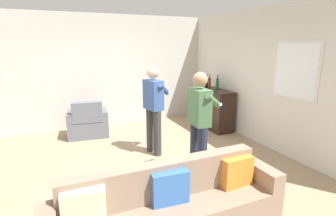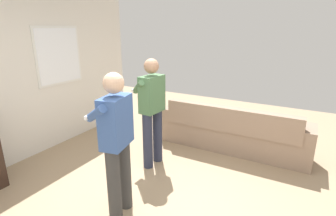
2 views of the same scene
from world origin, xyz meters
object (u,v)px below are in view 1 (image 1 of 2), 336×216
at_px(sideboard_cabinet, 215,109).
at_px(bottle_wine_green, 207,83).
at_px(bottle_spirits_clear, 217,84).
at_px(person_standing_left, 154,106).
at_px(bottle_liquor_amber, 209,83).
at_px(person_standing_right, 200,121).
at_px(couch, 171,211).
at_px(armchair, 88,124).

relative_size(sideboard_cabinet, bottle_wine_green, 3.13).
bearing_deg(bottle_spirits_clear, person_standing_left, -67.32).
height_order(bottle_liquor_amber, person_standing_right, person_standing_right).
xyz_separation_m(bottle_liquor_amber, bottle_spirits_clear, (0.24, 0.07, 0.00)).
xyz_separation_m(bottle_wine_green, person_standing_left, (1.17, -1.88, -0.18)).
height_order(couch, bottle_spirits_clear, bottle_spirits_clear).
relative_size(couch, person_standing_right, 1.54).
height_order(couch, bottle_wine_green, bottle_wine_green).
distance_m(bottle_wine_green, person_standing_right, 2.85).
relative_size(armchair, bottle_wine_green, 2.72).
xyz_separation_m(sideboard_cabinet, bottle_wine_green, (-0.34, -0.05, 0.62)).
distance_m(armchair, person_standing_left, 1.94).
height_order(bottle_liquor_amber, bottle_spirits_clear, bottle_liquor_amber).
bearing_deg(bottle_liquor_amber, armchair, -98.31).
distance_m(sideboard_cabinet, bottle_spirits_clear, 0.64).
bearing_deg(sideboard_cabinet, person_standing_right, -39.06).
bearing_deg(bottle_liquor_amber, bottle_wine_green, -170.56).
xyz_separation_m(sideboard_cabinet, bottle_liquor_amber, (-0.24, -0.03, 0.63)).
xyz_separation_m(bottle_wine_green, bottle_liquor_amber, (0.10, 0.02, 0.01)).
bearing_deg(person_standing_left, sideboard_cabinet, 113.28).
bearing_deg(couch, person_standing_left, 163.40).
bearing_deg(bottle_liquor_amber, sideboard_cabinet, 7.00).
bearing_deg(bottle_wine_green, bottle_liquor_amber, 9.44).
bearing_deg(bottle_spirits_clear, bottle_wine_green, -165.71).
relative_size(sideboard_cabinet, person_standing_left, 0.65).
height_order(sideboard_cabinet, bottle_spirits_clear, bottle_spirits_clear).
height_order(bottle_wine_green, person_standing_left, person_standing_left).
xyz_separation_m(sideboard_cabinet, person_standing_left, (0.83, -1.93, 0.44)).
relative_size(person_standing_left, person_standing_right, 1.00).
bearing_deg(person_standing_left, couch, -16.60).
distance_m(bottle_spirits_clear, person_standing_right, 2.63).
xyz_separation_m(sideboard_cabinet, person_standing_right, (2.02, -1.64, 0.44)).
height_order(armchair, person_standing_left, person_standing_left).
bearing_deg(armchair, bottle_wine_green, 83.64).
bearing_deg(sideboard_cabinet, bottle_wine_green, -172.25).
bearing_deg(bottle_wine_green, bottle_spirits_clear, 14.29).
xyz_separation_m(sideboard_cabinet, bottle_spirits_clear, (0.01, 0.04, 0.63)).
height_order(bottle_spirits_clear, person_standing_left, person_standing_left).
distance_m(bottle_liquor_amber, person_standing_right, 2.78).
height_order(sideboard_cabinet, bottle_liquor_amber, bottle_liquor_amber).
bearing_deg(person_standing_right, sideboard_cabinet, 140.94).
distance_m(bottle_liquor_amber, person_standing_left, 2.19).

